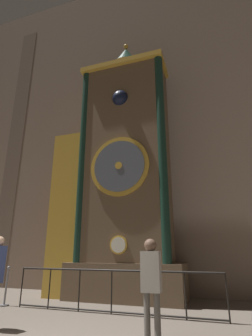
% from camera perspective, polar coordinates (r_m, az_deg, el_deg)
% --- Properties ---
extents(cathedral_back_wall, '(24.00, 0.32, 15.28)m').
position_cam_1_polar(cathedral_back_wall, '(12.10, 2.64, 12.81)').
color(cathedral_back_wall, '#7A6656').
rests_on(cathedral_back_wall, ground_plane).
extents(clock_tower, '(4.75, 1.77, 10.12)m').
position_cam_1_polar(clock_tower, '(9.77, -2.02, -1.43)').
color(clock_tower, brown).
rests_on(clock_tower, ground_plane).
extents(railing_fence, '(5.61, 0.05, 1.05)m').
position_cam_1_polar(railing_fence, '(7.40, -3.16, -24.74)').
color(railing_fence, black).
rests_on(railing_fence, ground_plane).
extents(visitor_far, '(0.34, 0.23, 1.73)m').
position_cam_1_polar(visitor_far, '(5.05, 5.50, -22.79)').
color(visitor_far, '#58554F').
rests_on(visitor_far, ground_plane).
extents(stanchion_post, '(0.28, 0.28, 1.08)m').
position_cam_1_polar(stanchion_post, '(9.17, -24.75, -23.39)').
color(stanchion_post, gray).
rests_on(stanchion_post, ground_plane).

